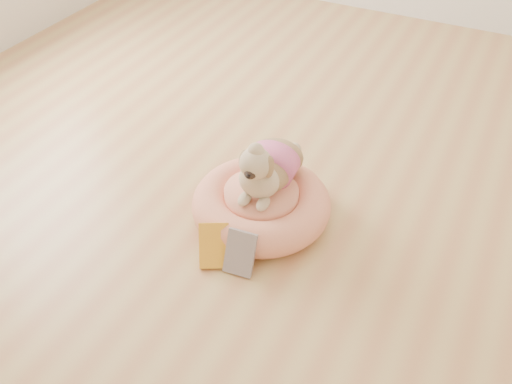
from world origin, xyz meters
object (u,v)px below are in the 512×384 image
at_px(book_white, 240,253).
at_px(pet_bed, 261,204).
at_px(book_yellow, 214,245).
at_px(dog, 267,158).

bearing_deg(book_white, pet_bed, 95.62).
bearing_deg(book_yellow, book_white, -26.48).
height_order(dog, book_yellow, dog).
height_order(dog, book_white, dog).
distance_m(pet_bed, dog, 0.23).
xyz_separation_m(pet_bed, dog, (0.01, 0.03, 0.23)).
bearing_deg(dog, pet_bed, -104.70).
height_order(pet_bed, book_yellow, book_yellow).
bearing_deg(book_yellow, dog, 51.44).
relative_size(dog, book_white, 2.24).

